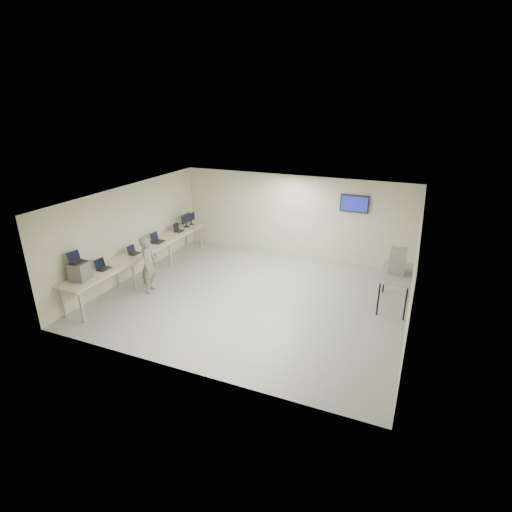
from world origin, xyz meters
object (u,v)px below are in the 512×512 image
at_px(workbench, 144,251).
at_px(side_table, 396,275).
at_px(equipment_box, 80,271).
at_px(soldier, 149,265).

bearing_deg(workbench, side_table, 8.00).
bearing_deg(equipment_box, side_table, 15.91).
height_order(workbench, side_table, side_table).
distance_m(workbench, soldier, 1.09).
xyz_separation_m(equipment_box, side_table, (7.25, 3.41, -0.25)).
distance_m(workbench, side_table, 7.26).
height_order(equipment_box, side_table, equipment_box).
height_order(equipment_box, soldier, soldier).
relative_size(equipment_box, soldier, 0.28).
relative_size(soldier, side_table, 1.02).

